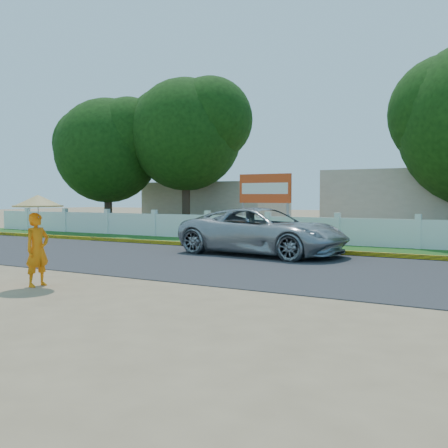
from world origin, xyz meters
name	(u,v)px	position (x,y,z in m)	size (l,w,h in m)	color
ground	(175,294)	(0.00, 0.00, 0.00)	(120.00, 120.00, 0.00)	#9E8460
road	(268,266)	(0.00, 4.50, 0.01)	(60.00, 7.00, 0.02)	#38383A
grass_verge	(326,248)	(0.00, 9.75, 0.01)	(60.00, 3.50, 0.03)	#2D601E
curb	(311,251)	(0.00, 8.05, 0.08)	(40.00, 0.18, 0.16)	yellow
fence	(337,232)	(0.00, 11.20, 0.55)	(40.00, 0.10, 1.10)	silver
building_near	(439,203)	(3.00, 18.00, 1.60)	(10.00, 6.00, 3.20)	#B7AD99
building_far	(217,205)	(-10.00, 19.00, 1.40)	(8.00, 5.00, 2.80)	#B7AD99
vehicle	(263,231)	(-1.24, 6.87, 0.79)	(2.61, 5.66, 1.57)	#9B9FA3
monk_with_parasol	(38,227)	(-3.06, -0.76, 1.29)	(1.09, 1.09, 1.98)	orange
billboard	(265,192)	(-3.65, 12.30, 2.14)	(2.50, 0.13, 2.95)	gray
tree_row	(385,126)	(1.15, 14.24, 4.97)	(35.88, 7.81, 8.32)	#473828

